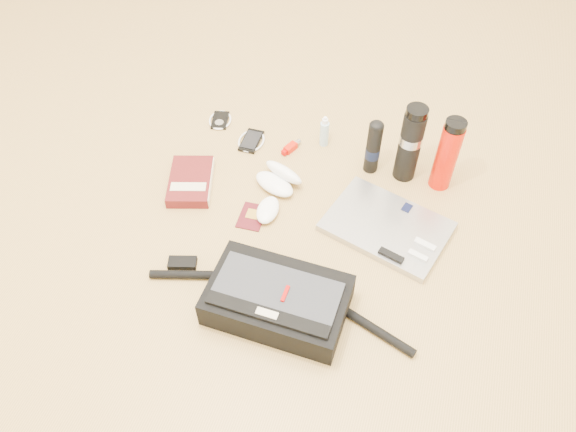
{
  "coord_description": "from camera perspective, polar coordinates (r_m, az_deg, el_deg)",
  "views": [
    {
      "loc": [
        0.33,
        -1.04,
        1.43
      ],
      "look_at": [
        -0.03,
        0.05,
        0.06
      ],
      "focal_mm": 35.0,
      "sensor_mm": 36.0,
      "label": 1
    }
  ],
  "objects": [
    {
      "name": "ground",
      "position": [
        1.8,
        0.41,
        -2.68
      ],
      "size": [
        4.0,
        4.0,
        0.0
      ],
      "primitive_type": "plane",
      "color": "#AC8647",
      "rests_on": "ground"
    },
    {
      "name": "messenger_bag",
      "position": [
        1.62,
        -1.15,
        -8.49
      ],
      "size": [
        0.82,
        0.25,
        0.11
      ],
      "rotation": [
        0.0,
        0.0,
        -0.01
      ],
      "color": "black",
      "rests_on": "ground"
    },
    {
      "name": "laptop",
      "position": [
        1.85,
        10.02,
        -1.09
      ],
      "size": [
        0.44,
        0.36,
        0.04
      ],
      "rotation": [
        0.0,
        0.0,
        -0.27
      ],
      "color": "#A3A3A5",
      "rests_on": "ground"
    },
    {
      "name": "book",
      "position": [
        1.97,
        -9.83,
        3.48
      ],
      "size": [
        0.2,
        0.25,
        0.04
      ],
      "rotation": [
        0.0,
        0.0,
        0.31
      ],
      "color": "#4D1111",
      "rests_on": "ground"
    },
    {
      "name": "passport",
      "position": [
        1.87,
        -3.69,
        -0.04
      ],
      "size": [
        0.09,
        0.12,
        0.01
      ],
      "rotation": [
        0.0,
        0.0,
        0.06
      ],
      "color": "#440D13",
      "rests_on": "ground"
    },
    {
      "name": "mouse",
      "position": [
        1.86,
        -2.07,
        0.62
      ],
      "size": [
        0.08,
        0.12,
        0.04
      ],
      "rotation": [
        0.0,
        0.0,
        0.05
      ],
      "color": "white",
      "rests_on": "ground"
    },
    {
      "name": "sunglasses_case",
      "position": [
        1.94,
        -0.93,
        3.84
      ],
      "size": [
        0.19,
        0.18,
        0.09
      ],
      "rotation": [
        0.0,
        0.0,
        -0.39
      ],
      "color": "white",
      "rests_on": "ground"
    },
    {
      "name": "ipod",
      "position": [
        2.22,
        -6.91,
        9.64
      ],
      "size": [
        0.1,
        0.11,
        0.01
      ],
      "rotation": [
        0.0,
        0.0,
        0.24
      ],
      "color": "black",
      "rests_on": "ground"
    },
    {
      "name": "phone",
      "position": [
        2.12,
        -3.75,
        7.63
      ],
      "size": [
        0.1,
        0.12,
        0.01
      ],
      "rotation": [
        0.0,
        0.0,
        0.02
      ],
      "color": "black",
      "rests_on": "ground"
    },
    {
      "name": "inhaler",
      "position": [
        2.08,
        0.33,
        7.01
      ],
      "size": [
        0.05,
        0.09,
        0.02
      ],
      "rotation": [
        0.0,
        0.0,
        -0.41
      ],
      "color": "red",
      "rests_on": "ground"
    },
    {
      "name": "spray_bottle",
      "position": [
        2.08,
        3.72,
        8.46
      ],
      "size": [
        0.04,
        0.04,
        0.13
      ],
      "rotation": [
        0.0,
        0.0,
        0.28
      ],
      "color": "#9FC4D6",
      "rests_on": "ground"
    },
    {
      "name": "aerosol_can",
      "position": [
        1.96,
        8.67,
        6.97
      ],
      "size": [
        0.06,
        0.06,
        0.22
      ],
      "rotation": [
        0.0,
        0.0,
        -0.32
      ],
      "color": "black",
      "rests_on": "ground"
    },
    {
      "name": "thermos_black",
      "position": [
        1.93,
        12.3,
        7.22
      ],
      "size": [
        0.09,
        0.09,
        0.3
      ],
      "rotation": [
        0.0,
        0.0,
        0.11
      ],
      "color": "black",
      "rests_on": "ground"
    },
    {
      "name": "thermos_red",
      "position": [
        1.94,
        15.85,
        6.0
      ],
      "size": [
        0.09,
        0.09,
        0.28
      ],
      "rotation": [
        0.0,
        0.0,
        0.21
      ],
      "color": "red",
      "rests_on": "ground"
    }
  ]
}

